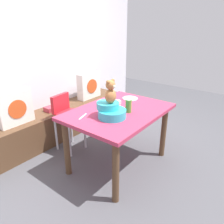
% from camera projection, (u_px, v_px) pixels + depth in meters
% --- Properties ---
extents(ground_plane, '(8.00, 8.00, 0.00)m').
position_uv_depth(ground_plane, '(118.00, 163.00, 2.76)').
color(ground_plane, '#4C4C51').
extents(back_wall, '(4.40, 0.10, 2.60)m').
position_uv_depth(back_wall, '(38.00, 51.00, 3.09)').
color(back_wall, silver).
rests_on(back_wall, ground_plane).
extents(window_bench, '(2.60, 0.44, 0.46)m').
position_uv_depth(window_bench, '(57.00, 123.00, 3.35)').
color(window_bench, brown).
rests_on(window_bench, ground_plane).
extents(pillow_floral_left, '(0.44, 0.15, 0.44)m').
position_uv_depth(pillow_floral_left, '(15.00, 108.00, 2.70)').
color(pillow_floral_left, white).
rests_on(pillow_floral_left, window_bench).
extents(pillow_floral_right, '(0.44, 0.15, 0.44)m').
position_uv_depth(pillow_floral_right, '(89.00, 85.00, 3.69)').
color(pillow_floral_right, white).
rests_on(pillow_floral_right, window_bench).
extents(book_stack, '(0.20, 0.14, 0.07)m').
position_uv_depth(book_stack, '(52.00, 108.00, 3.20)').
color(book_stack, '#A83544').
rests_on(book_stack, window_bench).
extents(dining_table, '(1.22, 0.88, 0.74)m').
position_uv_depth(dining_table, '(119.00, 119.00, 2.52)').
color(dining_table, '#B73351').
rests_on(dining_table, ground_plane).
extents(highchair, '(0.35, 0.48, 0.79)m').
position_uv_depth(highchair, '(68.00, 115.00, 2.90)').
color(highchair, red).
rests_on(highchair, ground_plane).
extents(infant_seat_teal, '(0.30, 0.33, 0.16)m').
position_uv_depth(infant_seat_teal, '(111.00, 111.00, 2.26)').
color(infant_seat_teal, '#2CB1BF').
rests_on(infant_seat_teal, dining_table).
extents(teddy_bear, '(0.13, 0.12, 0.25)m').
position_uv_depth(teddy_bear, '(111.00, 92.00, 2.18)').
color(teddy_bear, '#AE713E').
rests_on(teddy_bear, infant_seat_teal).
extents(ketchup_bottle, '(0.07, 0.07, 0.18)m').
position_uv_depth(ketchup_bottle, '(128.00, 105.00, 2.38)').
color(ketchup_bottle, '#4C8C33').
rests_on(ketchup_bottle, dining_table).
extents(coffee_mug, '(0.12, 0.08, 0.09)m').
position_uv_depth(coffee_mug, '(117.00, 104.00, 2.52)').
color(coffee_mug, silver).
rests_on(coffee_mug, dining_table).
extents(dinner_plate_near, '(0.20, 0.20, 0.01)m').
position_uv_depth(dinner_plate_near, '(130.00, 98.00, 2.84)').
color(dinner_plate_near, white).
rests_on(dinner_plate_near, dining_table).
extents(table_fork, '(0.17, 0.07, 0.01)m').
position_uv_depth(table_fork, '(83.00, 117.00, 2.29)').
color(table_fork, silver).
rests_on(table_fork, dining_table).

